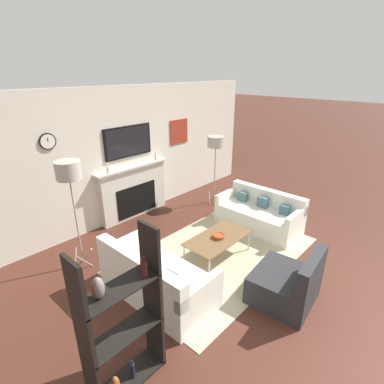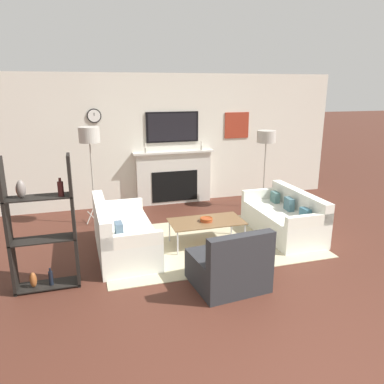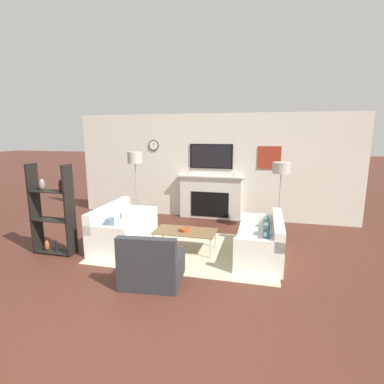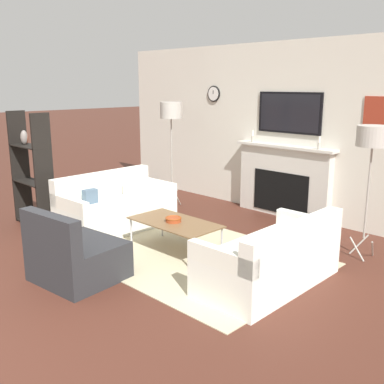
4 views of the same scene
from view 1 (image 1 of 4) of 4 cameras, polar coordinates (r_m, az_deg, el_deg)
The scene contains 10 objects.
fireplace_wall at distance 6.36m, azimuth -11.89°, elevation 5.86°, with size 7.34×0.28×2.70m.
area_rug at distance 5.30m, azimuth 4.74°, elevation -11.82°, with size 3.35×2.14×0.01m.
couch_left at distance 4.33m, azimuth -6.93°, elevation -16.22°, with size 0.84×1.65×0.80m.
couch_right at distance 6.16m, azimuth 12.74°, elevation -4.23°, with size 0.79×1.63×0.74m.
armchair at distance 4.46m, azimuth 17.68°, elevation -16.36°, with size 0.93×0.88×0.80m.
coffee_table at distance 5.04m, azimuth 4.97°, elevation -8.79°, with size 1.16×0.61×0.40m.
decorative_bowl at distance 5.00m, azimuth 5.08°, elevation -8.36°, with size 0.20×0.20×0.06m.
floor_lamp_left at distance 4.67m, azimuth -22.49°, elevation 3.51°, with size 0.36×0.36×1.77m.
floor_lamp_right at distance 6.79m, azimuth 4.54°, elevation 9.29°, with size 0.37×0.37×1.60m.
shelf_unit at distance 3.09m, azimuth -13.39°, elevation -22.79°, with size 0.78×0.28×1.67m.
Camera 1 is at (-3.50, 0.10, 2.98)m, focal length 28.00 mm.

